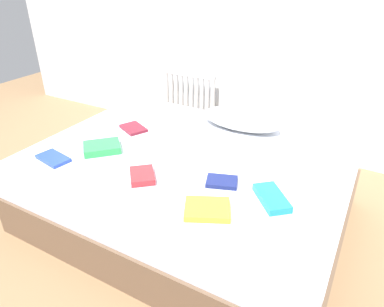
# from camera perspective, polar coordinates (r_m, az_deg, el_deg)

# --- Properties ---
(ground_plane) EXTENTS (8.00, 8.00, 0.00)m
(ground_plane) POSITION_cam_1_polar(r_m,az_deg,el_deg) (2.52, -0.56, -10.12)
(ground_plane) COLOR #93704C
(bed) EXTENTS (2.00, 1.50, 0.50)m
(bed) POSITION_cam_1_polar(r_m,az_deg,el_deg) (2.37, -0.59, -5.46)
(bed) COLOR brown
(bed) RESTS_ON ground
(radiator) EXTENTS (0.57, 0.04, 0.51)m
(radiator) POSITION_cam_1_polar(r_m,az_deg,el_deg) (3.54, -0.53, 9.20)
(radiator) COLOR white
(radiator) RESTS_ON ground
(pillow) EXTENTS (0.59, 0.27, 0.15)m
(pillow) POSITION_cam_1_polar(r_m,az_deg,el_deg) (2.59, 8.04, 5.60)
(pillow) COLOR white
(pillow) RESTS_ON bed
(textbook_red) EXTENTS (0.22, 0.22, 0.04)m
(textbook_red) POSITION_cam_1_polar(r_m,az_deg,el_deg) (2.00, -8.17, -3.63)
(textbook_red) COLOR red
(textbook_red) RESTS_ON bed
(textbook_blue) EXTENTS (0.24, 0.16, 0.02)m
(textbook_blue) POSITION_cam_1_polar(r_m,az_deg,el_deg) (2.33, -21.84, -0.75)
(textbook_blue) COLOR #2847B7
(textbook_blue) RESTS_ON bed
(textbook_green) EXTENTS (0.29, 0.29, 0.05)m
(textbook_green) POSITION_cam_1_polar(r_m,az_deg,el_deg) (2.34, -14.58, 0.98)
(textbook_green) COLOR green
(textbook_green) RESTS_ON bed
(textbook_navy) EXTENTS (0.20, 0.17, 0.02)m
(textbook_navy) POSITION_cam_1_polar(r_m,az_deg,el_deg) (1.95, 4.93, -4.61)
(textbook_navy) COLOR navy
(textbook_navy) RESTS_ON bed
(textbook_teal) EXTENTS (0.25, 0.26, 0.04)m
(textbook_teal) POSITION_cam_1_polar(r_m,az_deg,el_deg) (1.85, 12.95, -7.12)
(textbook_teal) COLOR teal
(textbook_teal) RESTS_ON bed
(textbook_maroon) EXTENTS (0.24, 0.21, 0.02)m
(textbook_maroon) POSITION_cam_1_polar(r_m,az_deg,el_deg) (2.60, -9.61, 4.12)
(textbook_maroon) COLOR maroon
(textbook_maroon) RESTS_ON bed
(textbook_yellow) EXTENTS (0.28, 0.25, 0.03)m
(textbook_yellow) POSITION_cam_1_polar(r_m,az_deg,el_deg) (1.73, 2.52, -9.12)
(textbook_yellow) COLOR yellow
(textbook_yellow) RESTS_ON bed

